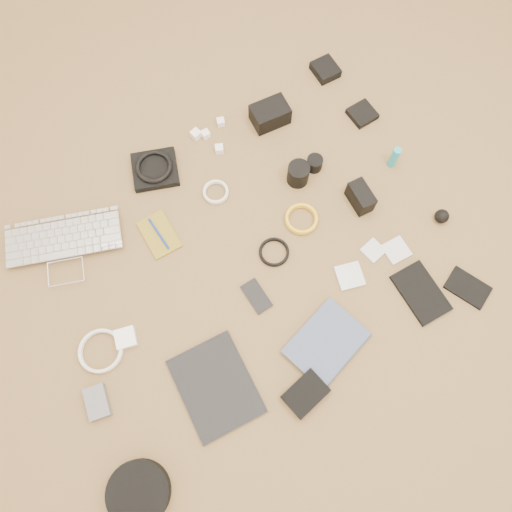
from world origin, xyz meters
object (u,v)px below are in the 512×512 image
dslr_camera (270,114)px  headphone_case (139,492)px  tablet (216,386)px  laptop (66,253)px  phone (256,296)px  paperback (348,363)px

dslr_camera → headphone_case: 1.29m
dslr_camera → tablet: bearing=-125.8°
laptop → tablet: laptop is taller
laptop → phone: bearing=-24.0°
dslr_camera → paperback: 0.90m
tablet → paperback: 0.41m
dslr_camera → headphone_case: (-0.96, -0.85, -0.01)m
tablet → laptop: bearing=112.9°
headphone_case → paperback: (0.71, -0.01, -0.01)m
headphone_case → dslr_camera: bearing=41.6°
laptop → headphone_case: headphone_case is taller
dslr_camera → laptop: bearing=-167.9°
dslr_camera → tablet: size_ratio=0.47×
laptop → phone: 0.64m
laptop → paperback: bearing=-32.5°
dslr_camera → phone: 0.66m
phone → headphone_case: headphone_case is taller
phone → headphone_case: (-0.58, -0.32, 0.02)m
dslr_camera → phone: (-0.38, -0.54, -0.03)m
dslr_camera → paperback: (-0.26, -0.86, -0.03)m
laptop → dslr_camera: bearing=26.3°
laptop → headphone_case: size_ratio=2.15×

